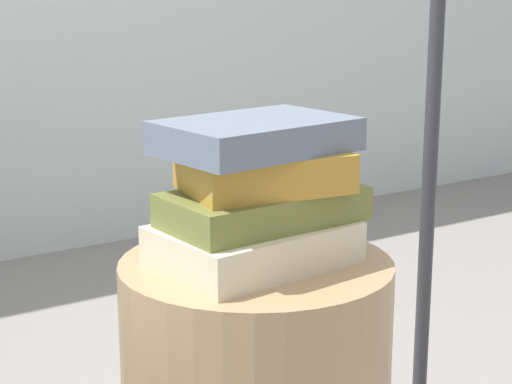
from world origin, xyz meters
name	(u,v)px	position (x,y,z in m)	size (l,w,h in m)	color
book_cream	(254,244)	(-0.01, -0.01, 0.60)	(0.28, 0.20, 0.06)	beige
book_olive	(263,207)	(0.01, -0.01, 0.66)	(0.30, 0.16, 0.05)	olive
book_ochre	(265,171)	(0.01, -0.01, 0.72)	(0.23, 0.16, 0.06)	#B7842D
book_slate	(254,136)	(0.00, 0.00, 0.77)	(0.27, 0.18, 0.05)	slate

